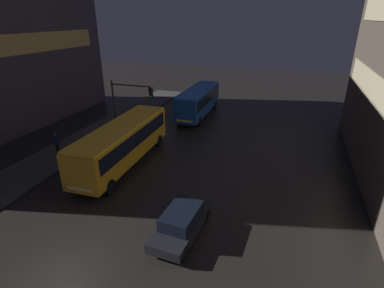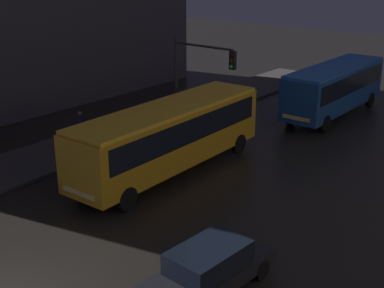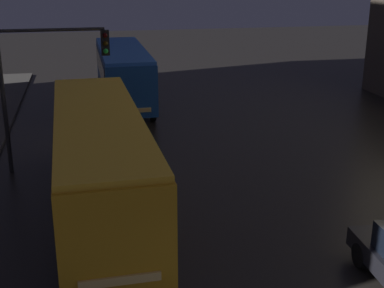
{
  "view_description": "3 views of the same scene",
  "coord_description": "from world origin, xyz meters",
  "px_view_note": "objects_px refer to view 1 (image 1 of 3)",
  "views": [
    {
      "loc": [
        8.62,
        -7.44,
        10.65
      ],
      "look_at": [
        1.66,
        13.04,
        1.37
      ],
      "focal_mm": 28.0,
      "sensor_mm": 36.0,
      "label": 1
    },
    {
      "loc": [
        12.42,
        -6.58,
        9.74
      ],
      "look_at": [
        -1.34,
        10.16,
        1.93
      ],
      "focal_mm": 50.0,
      "sensor_mm": 36.0,
      "label": 2
    },
    {
      "loc": [
        -3.38,
        -4.88,
        7.37
      ],
      "look_at": [
        0.24,
        12.93,
        1.28
      ],
      "focal_mm": 50.0,
      "sensor_mm": 36.0,
      "label": 3
    }
  ],
  "objects_px": {
    "bus_far": "(198,100)",
    "car_taxi": "(181,222)",
    "bus_near": "(123,140)",
    "traffic_light_main": "(128,101)",
    "pedestrian_near": "(56,141)"
  },
  "relations": [
    {
      "from": "bus_near",
      "to": "car_taxi",
      "type": "height_order",
      "value": "bus_near"
    },
    {
      "from": "traffic_light_main",
      "to": "pedestrian_near",
      "type": "bearing_deg",
      "value": -137.47
    },
    {
      "from": "bus_far",
      "to": "pedestrian_near",
      "type": "distance_m",
      "value": 15.71
    },
    {
      "from": "bus_far",
      "to": "car_taxi",
      "type": "bearing_deg",
      "value": 104.63
    },
    {
      "from": "bus_far",
      "to": "car_taxi",
      "type": "height_order",
      "value": "bus_far"
    },
    {
      "from": "pedestrian_near",
      "to": "traffic_light_main",
      "type": "height_order",
      "value": "traffic_light_main"
    },
    {
      "from": "bus_near",
      "to": "car_taxi",
      "type": "relative_size",
      "value": 2.39
    },
    {
      "from": "car_taxi",
      "to": "pedestrian_near",
      "type": "bearing_deg",
      "value": -21.59
    },
    {
      "from": "bus_far",
      "to": "traffic_light_main",
      "type": "relative_size",
      "value": 1.74
    },
    {
      "from": "bus_near",
      "to": "traffic_light_main",
      "type": "xyz_separation_m",
      "value": [
        -1.75,
        4.15,
        1.84
      ]
    },
    {
      "from": "car_taxi",
      "to": "pedestrian_near",
      "type": "relative_size",
      "value": 2.83
    },
    {
      "from": "bus_near",
      "to": "car_taxi",
      "type": "distance_m",
      "value": 9.51
    },
    {
      "from": "bus_near",
      "to": "pedestrian_near",
      "type": "relative_size",
      "value": 6.76
    },
    {
      "from": "bus_near",
      "to": "pedestrian_near",
      "type": "xyz_separation_m",
      "value": [
        -6.33,
        -0.06,
        -0.83
      ]
    },
    {
      "from": "bus_far",
      "to": "car_taxi",
      "type": "xyz_separation_m",
      "value": [
        5.32,
        -19.59,
        -1.19
      ]
    }
  ]
}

